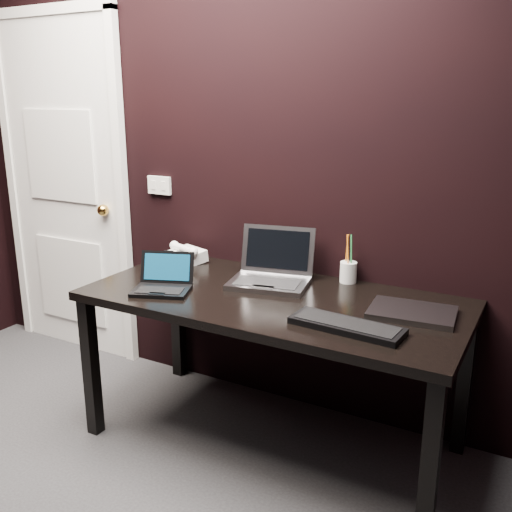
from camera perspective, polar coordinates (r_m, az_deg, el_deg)
The scene contains 11 objects.
wall_back at distance 2.92m, azimuth 0.11°, elevation 9.73°, with size 4.00×4.00×0.00m, color black.
door at distance 3.77m, azimuth -18.51°, elevation 6.37°, with size 0.99×0.10×2.14m.
wall_switch at distance 3.27m, azimuth -9.64°, elevation 6.99°, with size 0.15×0.02×0.10m.
desk at distance 2.59m, azimuth 1.70°, elevation -5.65°, with size 1.70×0.80×0.74m.
netbook at distance 2.66m, azimuth -9.29°, elevation -2.75°, with size 0.32×0.30×0.16m.
silver_laptop at distance 2.72m, azimuth 1.53°, elevation -1.77°, with size 0.42×0.39×0.25m.
ext_keyboard at distance 2.24m, azimuth 9.05°, elevation -6.88°, with size 0.45×0.18×0.03m.
closed_laptop at distance 2.43m, azimuth 15.35°, elevation -5.46°, with size 0.36×0.28×0.02m.
desk_phone at distance 3.09m, azimuth -7.11°, elevation 0.12°, with size 0.24×0.22×0.11m.
mobile_phone at distance 2.95m, azimuth -8.75°, elevation -0.73°, with size 0.07×0.06×0.10m.
pen_cup at distance 2.77m, azimuth 9.22°, elevation -1.51°, with size 0.10×0.10×0.24m.
Camera 1 is at (1.39, -0.75, 1.61)m, focal length 40.00 mm.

